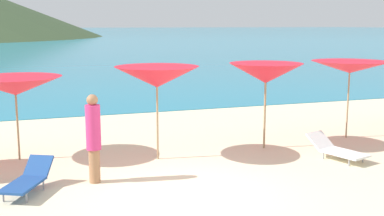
{
  "coord_description": "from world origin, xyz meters",
  "views": [
    {
      "loc": [
        -2.86,
        -9.1,
        3.36
      ],
      "look_at": [
        1.18,
        2.65,
        1.2
      ],
      "focal_mm": 45.32,
      "sensor_mm": 36.0,
      "label": 1
    }
  ],
  "objects_px": {
    "umbrella_4": "(266,73)",
    "umbrella_5": "(350,67)",
    "umbrella_2": "(15,86)",
    "umbrella_3": "(157,77)",
    "beachgoer_2": "(93,136)",
    "lounge_chair_1": "(28,179)",
    "lounge_chair_3": "(336,149)"
  },
  "relations": [
    {
      "from": "umbrella_4",
      "to": "umbrella_5",
      "type": "relative_size",
      "value": 1.02
    },
    {
      "from": "umbrella_2",
      "to": "umbrella_3",
      "type": "bearing_deg",
      "value": -18.1
    },
    {
      "from": "umbrella_2",
      "to": "umbrella_3",
      "type": "xyz_separation_m",
      "value": [
        3.31,
        -1.08,
        0.22
      ]
    },
    {
      "from": "beachgoer_2",
      "to": "lounge_chair_1",
      "type": "bearing_deg",
      "value": -83.3
    },
    {
      "from": "umbrella_5",
      "to": "lounge_chair_1",
      "type": "distance_m",
      "value": 9.47
    },
    {
      "from": "umbrella_3",
      "to": "umbrella_5",
      "type": "relative_size",
      "value": 1.02
    },
    {
      "from": "umbrella_4",
      "to": "umbrella_5",
      "type": "height_order",
      "value": "umbrella_4"
    },
    {
      "from": "umbrella_3",
      "to": "lounge_chair_1",
      "type": "bearing_deg",
      "value": -153.47
    },
    {
      "from": "umbrella_3",
      "to": "beachgoer_2",
      "type": "relative_size",
      "value": 1.22
    },
    {
      "from": "lounge_chair_1",
      "to": "beachgoer_2",
      "type": "xyz_separation_m",
      "value": [
        1.36,
        0.21,
        0.74
      ]
    },
    {
      "from": "umbrella_3",
      "to": "beachgoer_2",
      "type": "bearing_deg",
      "value": -142.57
    },
    {
      "from": "umbrella_3",
      "to": "lounge_chair_3",
      "type": "height_order",
      "value": "umbrella_3"
    },
    {
      "from": "umbrella_5",
      "to": "beachgoer_2",
      "type": "xyz_separation_m",
      "value": [
        -7.71,
        -1.78,
        -1.08
      ]
    },
    {
      "from": "umbrella_2",
      "to": "umbrella_5",
      "type": "bearing_deg",
      "value": -3.99
    },
    {
      "from": "umbrella_2",
      "to": "lounge_chair_3",
      "type": "distance_m",
      "value": 8.14
    },
    {
      "from": "beachgoer_2",
      "to": "lounge_chair_3",
      "type": "bearing_deg",
      "value": 86.77
    },
    {
      "from": "umbrella_3",
      "to": "lounge_chair_3",
      "type": "distance_m",
      "value": 4.85
    },
    {
      "from": "umbrella_5",
      "to": "lounge_chair_3",
      "type": "xyz_separation_m",
      "value": [
        -1.7,
        -1.89,
        -1.86
      ]
    },
    {
      "from": "umbrella_4",
      "to": "umbrella_2",
      "type": "bearing_deg",
      "value": 171.28
    },
    {
      "from": "umbrella_3",
      "to": "umbrella_4",
      "type": "distance_m",
      "value": 3.04
    },
    {
      "from": "umbrella_2",
      "to": "beachgoer_2",
      "type": "relative_size",
      "value": 1.24
    },
    {
      "from": "lounge_chair_3",
      "to": "beachgoer_2",
      "type": "distance_m",
      "value": 6.06
    },
    {
      "from": "umbrella_2",
      "to": "umbrella_4",
      "type": "xyz_separation_m",
      "value": [
        6.35,
        -0.97,
        0.2
      ]
    },
    {
      "from": "umbrella_3",
      "to": "umbrella_5",
      "type": "xyz_separation_m",
      "value": [
        5.96,
        0.43,
        0.03
      ]
    },
    {
      "from": "umbrella_3",
      "to": "lounge_chair_1",
      "type": "distance_m",
      "value": 3.92
    },
    {
      "from": "umbrella_5",
      "to": "beachgoer_2",
      "type": "bearing_deg",
      "value": -167.01
    },
    {
      "from": "umbrella_3",
      "to": "umbrella_4",
      "type": "relative_size",
      "value": 1.0
    },
    {
      "from": "umbrella_4",
      "to": "umbrella_5",
      "type": "bearing_deg",
      "value": 6.4
    },
    {
      "from": "umbrella_3",
      "to": "umbrella_2",
      "type": "bearing_deg",
      "value": 161.9
    },
    {
      "from": "umbrella_3",
      "to": "beachgoer_2",
      "type": "height_order",
      "value": "umbrella_3"
    },
    {
      "from": "umbrella_3",
      "to": "lounge_chair_3",
      "type": "xyz_separation_m",
      "value": [
        4.26,
        -1.46,
        -1.82
      ]
    },
    {
      "from": "umbrella_2",
      "to": "lounge_chair_1",
      "type": "xyz_separation_m",
      "value": [
        0.19,
        -2.64,
        -1.57
      ]
    }
  ]
}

